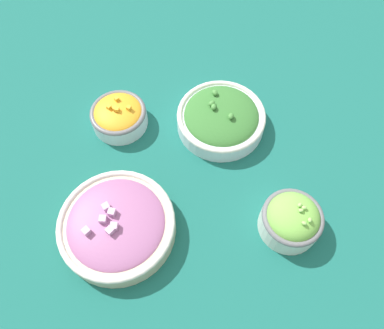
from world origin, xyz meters
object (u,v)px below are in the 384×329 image
bowl_red_onion (117,225)px  bowl_broccoli (221,118)px  bowl_lettuce (291,219)px  bowl_squash (119,115)px

bowl_red_onion → bowl_broccoli: size_ratio=1.13×
bowl_lettuce → bowl_broccoli: bowl_lettuce is taller
bowl_squash → bowl_red_onion: size_ratio=0.56×
bowl_red_onion → bowl_broccoli: 0.33m
bowl_squash → bowl_broccoli: bowl_broccoli is taller
bowl_squash → bowl_broccoli: bearing=-11.2°
bowl_squash → bowl_broccoli: size_ratio=0.64×
bowl_squash → bowl_red_onion: (-0.02, -0.26, -0.00)m
bowl_red_onion → bowl_broccoli: bearing=40.8°
bowl_lettuce → bowl_red_onion: 0.34m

